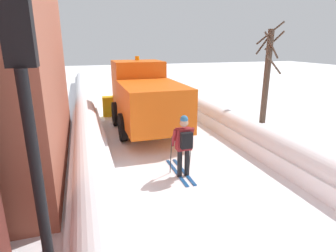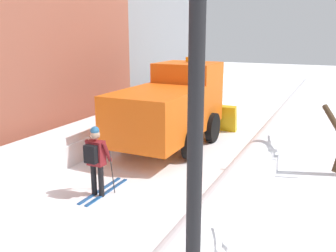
{
  "view_description": "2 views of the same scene",
  "coord_description": "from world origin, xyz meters",
  "views": [
    {
      "loc": [
        -2.96,
        -0.07,
        3.68
      ],
      "look_at": [
        -0.37,
        8.21,
        1.07
      ],
      "focal_mm": 29.54,
      "sensor_mm": 36.0,
      "label": 1
    },
    {
      "loc": [
        4.86,
        -0.29,
        4.01
      ],
      "look_at": [
        -0.19,
        10.41,
        0.97
      ],
      "focal_mm": 39.09,
      "sensor_mm": 36.0,
      "label": 2
    }
  ],
  "objects": [
    {
      "name": "traffic_light_pole",
      "position": [
        -3.5,
        2.99,
        3.05
      ],
      "size": [
        0.28,
        0.42,
        4.35
      ],
      "color": "black",
      "rests_on": "ground"
    },
    {
      "name": "plow_truck",
      "position": [
        -0.43,
        11.34,
        1.48
      ],
      "size": [
        3.2,
        5.98,
        3.12
      ],
      "color": "orange",
      "rests_on": "ground"
    },
    {
      "name": "ground_plane",
      "position": [
        0.0,
        10.0,
        0.0
      ],
      "size": [
        80.0,
        80.0,
        0.0
      ],
      "primitive_type": "plane",
      "color": "white"
    },
    {
      "name": "snowbank_left",
      "position": [
        -2.9,
        10.0,
        0.51
      ],
      "size": [
        1.1,
        36.0,
        1.13
      ],
      "color": "white",
      "rests_on": "ground"
    },
    {
      "name": "snowbank_right",
      "position": [
        2.9,
        10.0,
        0.39
      ],
      "size": [
        1.1,
        36.0,
        0.94
      ],
      "color": "white",
      "rests_on": "ground"
    },
    {
      "name": "bare_tree_mid",
      "position": [
        5.24,
        10.83,
        2.31
      ],
      "size": [
        1.21,
        1.16,
        4.64
      ],
      "color": "#4A392C",
      "rests_on": "ground"
    },
    {
      "name": "skier",
      "position": [
        -0.39,
        6.68,
        1.0
      ],
      "size": [
        0.62,
        1.8,
        1.81
      ],
      "color": "black",
      "rests_on": "ground"
    }
  ]
}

